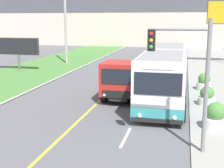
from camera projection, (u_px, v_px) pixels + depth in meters
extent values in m
cube|color=silver|center=(126.00, 137.00, 13.63)|extent=(0.12, 2.40, 0.01)
cube|color=silver|center=(140.00, 108.00, 18.02)|extent=(0.12, 2.40, 0.01)
cube|color=silver|center=(149.00, 91.00, 22.41)|extent=(0.12, 2.40, 0.01)
cube|color=silver|center=(155.00, 79.00, 26.79)|extent=(0.12, 2.40, 0.01)
cube|color=silver|center=(160.00, 71.00, 31.18)|extent=(0.12, 2.40, 0.01)
cube|color=silver|center=(163.00, 64.00, 35.57)|extent=(0.12, 2.40, 0.01)
cube|color=silver|center=(162.00, 82.00, 16.97)|extent=(2.50, 5.41, 2.87)
cube|color=teal|center=(161.00, 101.00, 17.19)|extent=(2.52, 5.43, 0.70)
cube|color=black|center=(162.00, 74.00, 16.88)|extent=(2.53, 4.98, 1.01)
cube|color=gray|center=(163.00, 55.00, 16.67)|extent=(2.13, 4.87, 0.08)
cube|color=silver|center=(168.00, 66.00, 22.99)|extent=(2.50, 5.41, 2.87)
cube|color=teal|center=(168.00, 80.00, 23.21)|extent=(2.52, 5.43, 0.70)
cube|color=black|center=(168.00, 60.00, 22.90)|extent=(2.53, 4.98, 1.01)
cube|color=gray|center=(169.00, 45.00, 22.69)|extent=(2.13, 4.87, 0.08)
cube|color=#474747|center=(165.00, 72.00, 19.98)|extent=(2.30, 0.90, 2.64)
cube|color=black|center=(158.00, 84.00, 14.28)|extent=(2.20, 0.04, 1.06)
cube|color=black|center=(157.00, 121.00, 14.63)|extent=(2.45, 0.06, 0.20)
sphere|color=#F4EAB2|center=(140.00, 116.00, 14.76)|extent=(0.20, 0.20, 0.20)
sphere|color=#F4EAB2|center=(174.00, 118.00, 14.40)|extent=(0.20, 0.20, 0.20)
cube|color=white|center=(158.00, 66.00, 14.11)|extent=(1.38, 0.04, 0.28)
cylinder|color=black|center=(136.00, 110.00, 16.03)|extent=(0.28, 1.00, 1.00)
cylinder|color=black|center=(183.00, 113.00, 15.51)|extent=(0.28, 1.00, 1.00)
cylinder|color=black|center=(144.00, 95.00, 19.13)|extent=(0.28, 1.00, 1.00)
cylinder|color=black|center=(183.00, 97.00, 18.60)|extent=(0.28, 1.00, 1.00)
cylinder|color=black|center=(152.00, 80.00, 24.01)|extent=(0.28, 1.00, 1.00)
cylinder|color=black|center=(184.00, 81.00, 23.48)|extent=(0.28, 1.00, 1.00)
cube|color=black|center=(128.00, 88.00, 21.37)|extent=(1.05, 6.71, 0.20)
cube|color=#AD231E|center=(122.00, 78.00, 19.11)|extent=(2.33, 2.42, 1.96)
cube|color=black|center=(118.00, 77.00, 17.88)|extent=(1.98, 0.04, 0.88)
cube|color=black|center=(118.00, 95.00, 18.08)|extent=(1.86, 0.06, 0.44)
sphere|color=silver|center=(104.00, 95.00, 18.27)|extent=(0.18, 0.18, 0.18)
sphere|color=silver|center=(132.00, 97.00, 17.91)|extent=(0.18, 0.18, 0.18)
cube|color=#B7931E|center=(131.00, 82.00, 22.62)|extent=(2.21, 4.04, 0.12)
cube|color=#B7931E|center=(117.00, 74.00, 22.74)|extent=(0.12, 4.04, 1.17)
cube|color=#B7931E|center=(146.00, 75.00, 22.28)|extent=(0.12, 4.04, 1.17)
cube|color=#B7931E|center=(127.00, 80.00, 20.64)|extent=(2.21, 0.12, 1.17)
cube|color=#B7931E|center=(136.00, 70.00, 24.38)|extent=(2.21, 0.12, 1.17)
cube|color=#B7931E|center=(127.00, 69.00, 20.50)|extent=(2.21, 0.12, 0.24)
cylinder|color=black|center=(104.00, 94.00, 19.32)|extent=(0.30, 1.04, 1.04)
cylinder|color=black|center=(139.00, 96.00, 18.85)|extent=(0.30, 1.04, 1.04)
cylinder|color=black|center=(118.00, 82.00, 23.06)|extent=(0.30, 1.04, 1.04)
cylinder|color=black|center=(146.00, 83.00, 22.59)|extent=(0.30, 1.04, 1.04)
cube|color=black|center=(173.00, 58.00, 37.28)|extent=(1.80, 4.30, 0.61)
cube|color=black|center=(173.00, 53.00, 37.26)|extent=(1.53, 2.36, 0.65)
cylinder|color=black|center=(166.00, 61.00, 36.27)|extent=(0.18, 0.62, 0.62)
cylinder|color=black|center=(180.00, 61.00, 35.91)|extent=(0.18, 0.62, 0.62)
cylinder|color=black|center=(167.00, 58.00, 38.73)|extent=(0.18, 0.62, 0.62)
cylinder|color=black|center=(180.00, 59.00, 38.37)|extent=(0.18, 0.62, 0.62)
cylinder|color=#9E9E99|center=(65.00, 16.00, 35.29)|extent=(0.28, 0.28, 10.86)
cylinder|color=slate|center=(206.00, 89.00, 11.44)|extent=(0.16, 0.16, 5.09)
cylinder|color=slate|center=(178.00, 29.00, 11.24)|extent=(2.20, 0.10, 0.10)
cube|color=black|center=(151.00, 40.00, 11.54)|extent=(0.28, 0.24, 0.80)
sphere|color=red|center=(151.00, 34.00, 11.37)|extent=(0.14, 0.14, 0.14)
sphere|color=orange|center=(151.00, 40.00, 11.41)|extent=(0.14, 0.14, 0.14)
sphere|color=green|center=(151.00, 47.00, 11.46)|extent=(0.14, 0.14, 0.14)
cylinder|color=#59595B|center=(19.00, 62.00, 31.41)|extent=(0.24, 0.24, 1.65)
cube|color=#333333|center=(18.00, 46.00, 31.08)|extent=(4.44, 0.20, 1.69)
cube|color=black|center=(18.00, 46.00, 30.98)|extent=(4.28, 0.02, 1.53)
cylinder|color=silver|center=(215.00, 123.00, 14.40)|extent=(1.11, 1.11, 0.52)
sphere|color=#477A38|center=(216.00, 112.00, 14.28)|extent=(0.89, 0.89, 0.89)
cylinder|color=silver|center=(207.00, 101.00, 18.42)|extent=(1.02, 1.02, 0.45)
sphere|color=#477A38|center=(207.00, 93.00, 18.32)|extent=(0.81, 0.81, 0.81)
cylinder|color=silver|center=(204.00, 86.00, 22.39)|extent=(1.06, 1.06, 0.51)
sphere|color=#477A38|center=(204.00, 79.00, 22.28)|extent=(0.85, 0.85, 0.85)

